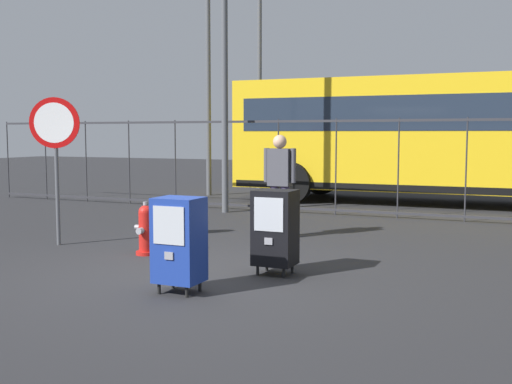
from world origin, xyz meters
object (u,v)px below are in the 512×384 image
Objects in this scene: street_light_near_left at (259,31)px; newspaper_box_secondary at (179,240)px; fire_hydrant at (145,230)px; newspaper_box_primary at (275,227)px; pedestrian at (280,180)px; bus_near at (455,133)px; stop_sign at (55,140)px; street_light_near_right at (208,36)px.

newspaper_box_secondary is at bearing -70.37° from street_light_near_left.
fire_hydrant is 0.73× the size of newspaper_box_primary.
newspaper_box_secondary is 13.48m from street_light_near_left.
pedestrian is (-0.32, 3.70, 0.38)m from newspaper_box_secondary.
fire_hydrant is 0.73× the size of newspaper_box_secondary.
fire_hydrant is 2.17m from newspaper_box_primary.
bus_near reaches higher than pedestrian.
street_light_near_left is at bearing 96.28° from stop_sign.
bus_near is (1.72, 9.86, 1.14)m from newspaper_box_secondary.
newspaper_box_primary is 3.94m from stop_sign.
stop_sign is at bearing -122.03° from bus_near.
street_light_near_left is (-4.30, 12.05, 4.23)m from newspaper_box_secondary.
fire_hydrant is 11.67m from street_light_near_left.
newspaper_box_primary reaches higher than fire_hydrant.
street_light_near_right is at bearing 122.67° from newspaper_box_primary.
fire_hydrant is 0.07× the size of bus_near.
stop_sign is at bearing 176.40° from fire_hydrant.
stop_sign reaches higher than newspaper_box_secondary.
street_light_near_left is at bearing 80.95° from street_light_near_right.
newspaper_box_secondary is 0.10× the size of bus_near.
fire_hydrant is 0.10× the size of street_light_near_right.
street_light_near_right is (-5.31, 8.28, 3.72)m from newspaper_box_primary.
pedestrian is at bearing 94.92° from newspaper_box_secondary.
bus_near reaches higher than stop_sign.
newspaper_box_primary is 0.46× the size of stop_sign.
stop_sign is 0.26× the size of street_light_near_left.
bus_near is at bearing 71.74° from pedestrian.
fire_hydrant is 2.24m from newspaper_box_secondary.
fire_hydrant is 9.36m from street_light_near_right.
street_light_near_right reaches higher than bus_near.
newspaper_box_primary is 0.10× the size of bus_near.
fire_hydrant is at bearing -112.49° from bus_near.
newspaper_box_primary is 8.79m from bus_near.
bus_near reaches higher than newspaper_box_primary.
fire_hydrant is at bearing 132.89° from newspaper_box_secondary.
fire_hydrant is 2.46m from pedestrian.
pedestrian reaches higher than fire_hydrant.
bus_near is 7.11m from street_light_near_left.
newspaper_box_secondary is 11.24m from street_light_near_right.
newspaper_box_primary is 10.52m from street_light_near_right.
bus_near is at bearing 68.57° from fire_hydrant.
newspaper_box_secondary is 0.61× the size of pedestrian.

